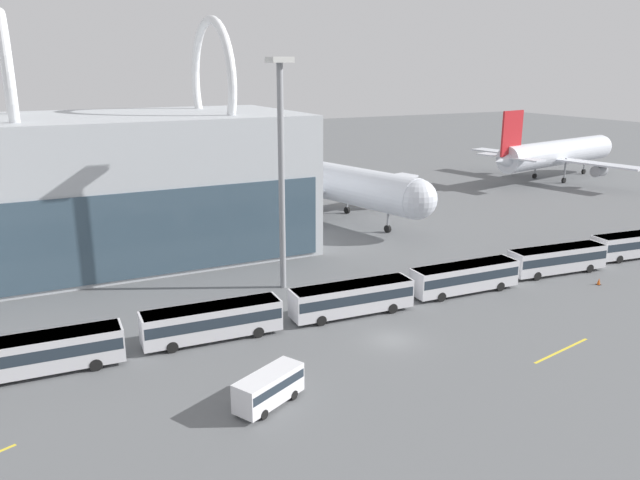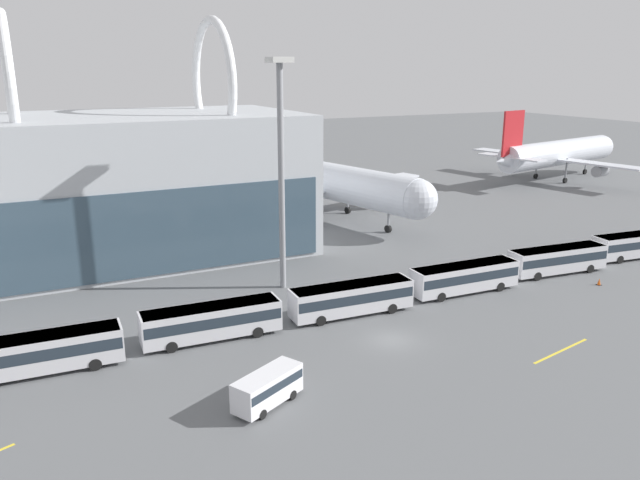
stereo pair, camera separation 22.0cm
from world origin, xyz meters
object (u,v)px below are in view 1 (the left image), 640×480
Objects in this scene: airliner_parked_remote at (554,153)px; shuttle_bus_0 at (42,351)px; shuttle_bus_1 at (212,320)px; shuttle_bus_4 at (557,258)px; service_van_foreground at (269,387)px; traffic_cone_0 at (599,281)px; shuttle_bus_3 at (465,276)px; shuttle_bus_5 at (636,243)px; floodlight_mast at (281,154)px; airliner_at_gate_far at (335,183)px; shuttle_bus_2 at (352,297)px.

shuttle_bus_0 is (-102.25, -45.53, -3.87)m from airliner_parked_remote.
airliner_parked_remote is at bearing 30.06° from shuttle_bus_1.
service_van_foreground is (-41.05, -12.31, -0.40)m from shuttle_bus_4.
airliner_parked_remote is 68.72m from traffic_cone_0.
shuttle_bus_3 is at bearing 162.16° from traffic_cone_0.
shuttle_bus_1 is 0.99× the size of shuttle_bus_4.
shuttle_bus_3 is 27.53m from shuttle_bus_5.
service_van_foreground is at bearing -158.20° from airliner_parked_remote.
shuttle_bus_4 is at bearing 3.44° from shuttle_bus_3.
shuttle_bus_4 reaches higher than traffic_cone_0.
airliner_parked_remote is 76.41m from shuttle_bus_3.
airliner_parked_remote is 3.27× the size of shuttle_bus_5.
traffic_cone_0 is (-12.65, -5.20, -1.47)m from shuttle_bus_5.
shuttle_bus_5 is 46.94m from floodlight_mast.
airliner_at_gate_far is at bearing 52.14° from floodlight_mast.
shuttle_bus_3 is 0.99× the size of shuttle_bus_5.
shuttle_bus_4 is 13.76m from shuttle_bus_5.
shuttle_bus_2 is at bearing 1.77° from shuttle_bus_0.
shuttle_bus_0 is at bearing -167.48° from airliner_parked_remote.
shuttle_bus_2 is 41.29m from shuttle_bus_5.
shuttle_bus_2 is 1.00× the size of shuttle_bus_3.
shuttle_bus_4 is at bearing 2.57° from shuttle_bus_1.
floodlight_mast is at bearing 108.68° from shuttle_bus_2.
airliner_parked_remote is 56.59m from shuttle_bus_5.
airliner_at_gate_far is 37.41m from shuttle_bus_4.
service_van_foreground is (-54.81, -12.45, -0.40)m from shuttle_bus_5.
shuttle_bus_0 is 1.00× the size of shuttle_bus_1.
shuttle_bus_2 is (-74.72, -45.96, -3.87)m from airliner_parked_remote.
shuttle_bus_3 is at bearing 3.41° from shuttle_bus_2.
shuttle_bus_5 is at bearing 22.36° from traffic_cone_0.
shuttle_bus_2 is 16.56m from floodlight_mast.
shuttle_bus_4 is (27.53, 0.33, 0.00)m from shuttle_bus_2.
service_van_foreground is 27.90m from floodlight_mast.
airliner_at_gate_far is at bearing 105.49° from traffic_cone_0.
shuttle_bus_5 is 2.11× the size of service_van_foreground.
traffic_cone_0 is at bearing -4.23° from shuttle_bus_1.
shuttle_bus_2 is at bearing 170.61° from traffic_cone_0.
shuttle_bus_4 is at bearing -147.45° from airliner_parked_remote.
service_van_foreground is at bearing -170.25° from traffic_cone_0.
service_van_foreground is 0.24× the size of floodlight_mast.
shuttle_bus_3 is at bearing -154.50° from airliner_parked_remote.
airliner_at_gate_far is at bearing 111.27° from shuttle_bus_4.
shuttle_bus_3 is (41.29, -0.38, 0.00)m from shuttle_bus_0.
traffic_cone_0 is (31.46, -14.93, -14.20)m from floodlight_mast.
shuttle_bus_5 is 0.52× the size of floodlight_mast.
airliner_at_gate_far is 58.24m from airliner_parked_remote.
airliner_parked_remote is 3.30× the size of shuttle_bus_2.
floodlight_mast is (-16.59, 10.14, 12.73)m from shuttle_bus_3.
service_van_foreground is at bearing -86.01° from shuttle_bus_1.
floodlight_mast reaches higher than service_van_foreground.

